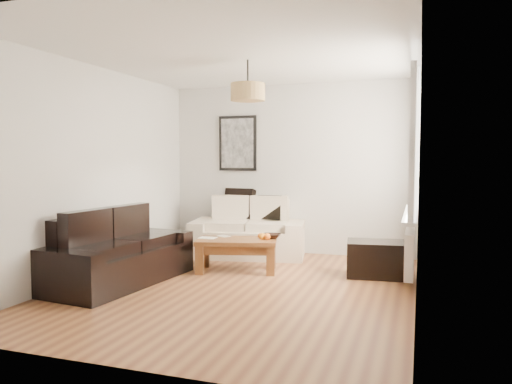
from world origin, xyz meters
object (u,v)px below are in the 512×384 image
(loveseat_cream, at_px, (248,228))
(coffee_table, at_px, (237,255))
(ottoman, at_px, (379,259))
(sofa_leather, at_px, (119,249))

(loveseat_cream, distance_m, coffee_table, 1.04)
(coffee_table, bearing_deg, loveseat_cream, 100.82)
(loveseat_cream, bearing_deg, ottoman, -30.53)
(coffee_table, bearing_deg, sofa_leather, -137.93)
(sofa_leather, height_order, ottoman, sofa_leather)
(loveseat_cream, distance_m, ottoman, 2.10)
(sofa_leather, xyz_separation_m, ottoman, (2.88, 1.28, -0.18))
(loveseat_cream, xyz_separation_m, ottoman, (1.97, -0.72, -0.19))
(ottoman, bearing_deg, loveseat_cream, 159.83)
(loveseat_cream, bearing_deg, sofa_leather, -124.89)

